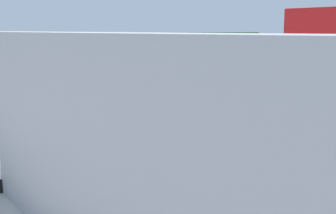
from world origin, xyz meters
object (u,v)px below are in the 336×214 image
Objects in this scene: airliner_mid_apron at (24,73)px; airliner_far_taxiway at (5,59)px; crew_loader_right at (324,142)px; airliner_distant at (6,53)px; service_truck_baggage at (198,184)px; crew_loader_left at (285,187)px; cargo_container_near at (64,165)px; airliner_foreground at (162,104)px; crew_marshaller at (75,127)px.

airliner_mid_apron is 51.22m from airliner_far_taxiway.
airliner_mid_apron reaches higher than crew_loader_right.
airliner_far_taxiway is 12.56× the size of crew_loader_right.
service_truck_baggage is (-31.10, -147.86, -0.74)m from airliner_distant.
airliner_distant is 151.10m from service_truck_baggage.
airliner_far_taxiway is at bearing 82.35° from crew_loader_left.
crew_loader_right is at bearing -95.78° from airliner_distant.
airliner_distant is 142.04m from cargo_container_near.
airliner_far_taxiway is (11.97, 95.56, -1.13)m from airliner_foreground.
service_truck_baggage is 3.43× the size of crew_loader_left.
cargo_container_near is 1.22× the size of crew_loader_right.
crew_loader_right is at bearing -92.09° from airliner_far_taxiway.
airliner_foreground is 18.14m from service_truck_baggage.
airliner_distant reaches higher than crew_loader_left.
airliner_foreground is 23.62× the size of crew_loader_right.
airliner_foreground is 19.44× the size of cargo_container_near.
crew_loader_right is (-3.95, -108.14, -1.22)m from airliner_far_taxiway.
airliner_foreground is at bearing -97.14° from airliner_far_taxiway.
airliner_distant is at bearing 76.97° from crew_marshaller.
airliner_foreground reaches higher than crew_loader_right.
airliner_far_taxiway is 114.64m from crew_loader_left.
airliner_foreground is at bearing 24.74° from cargo_container_near.
airliner_mid_apron is 1.02× the size of airliner_distant.
airliner_foreground is 25.66× the size of crew_marshaller.
airliner_distant reaches higher than service_truck_baggage.
crew_marshaller is 24.11m from crew_loader_left.
airliner_distant reaches higher than cargo_container_near.
airliner_far_taxiway reaches higher than service_truck_baggage.
cargo_container_near is 1.27× the size of crew_loader_left.
airliner_mid_apron is 16.19× the size of crew_loader_right.
airliner_distant is at bearing 73.64° from airliner_far_taxiway.
crew_loader_right is (8.02, -12.58, -2.34)m from airliner_foreground.
airliner_mid_apron reaches higher than crew_loader_left.
airliner_far_taxiway is (10.73, 50.08, -0.57)m from airliner_mid_apron.
service_truck_baggage is 3.57× the size of crew_marshaller.
airliner_mid_apron is 13.32× the size of cargo_container_near.
crew_loader_left is at bearing -154.15° from crew_loader_right.
crew_marshaller is 0.92× the size of crew_loader_right.
airliner_foreground is 9.09m from crew_marshaller.
cargo_container_near is at bearing 111.22° from service_truck_baggage.
airliner_foreground is at bearing 79.68° from crew_loader_left.
crew_marshaller is (5.90, 11.56, 0.03)m from cargo_container_near.
airliner_foreground is at bearing -41.77° from crew_marshaller.
airliner_far_taxiway is 113.37m from service_truck_baggage.
airliner_distant is 145.23m from crew_loader_right.
cargo_container_near is 12.98m from crew_marshaller.
airliner_mid_apron reaches higher than service_truck_baggage.
airliner_distant is at bearing 75.71° from cargo_container_near.
airliner_foreground is 13.90m from cargo_container_near.
airliner_foreground is at bearing -91.56° from airliner_mid_apron.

